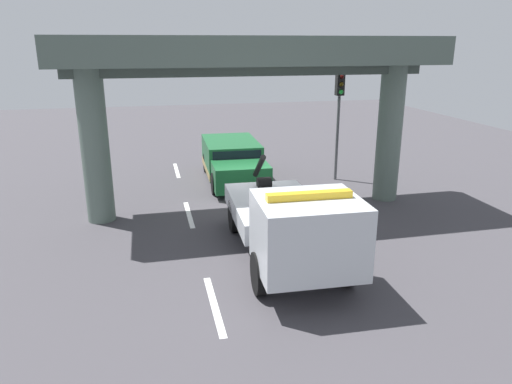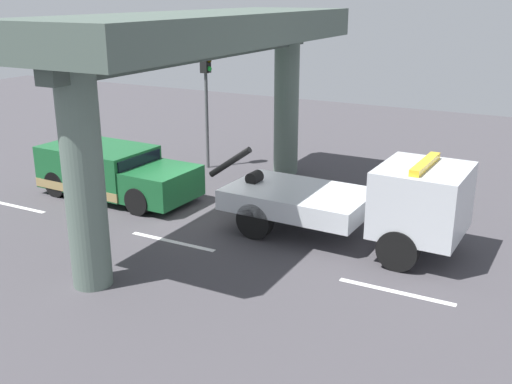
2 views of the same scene
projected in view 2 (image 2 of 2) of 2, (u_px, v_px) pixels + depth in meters
ground_plane at (217, 217)px, 17.82m from camera, size 60.00×40.00×0.10m
lane_stripe_west at (13, 206)px, 18.61m from camera, size 2.60×0.16×0.01m
lane_stripe_mid at (173, 241)px, 15.93m from camera, size 2.60×0.16×0.01m
lane_stripe_east at (396, 292)px, 13.26m from camera, size 2.60×0.16×0.01m
tow_truck_white at (366, 201)px, 15.39m from camera, size 7.29×2.60×2.46m
towed_van_green at (112, 173)px, 19.31m from camera, size 5.26×2.36×1.58m
overpass_structure at (208, 48)px, 16.35m from camera, size 3.60×12.13×5.77m
traffic_light_near at (206, 81)px, 21.69m from camera, size 0.39×0.32×4.43m
traffic_cone_orange at (265, 193)px, 18.93m from camera, size 0.47×0.47×0.56m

